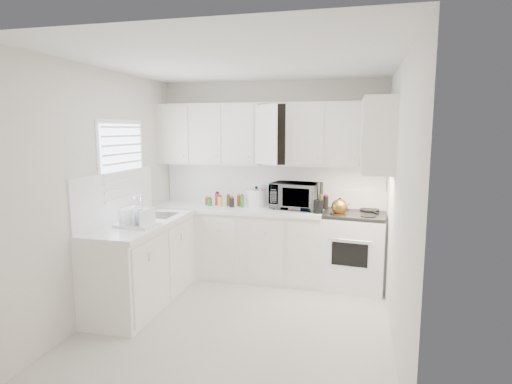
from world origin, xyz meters
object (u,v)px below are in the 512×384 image
(utensil_crock, at_px, (319,197))
(dish_rack, at_px, (137,216))
(stove, at_px, (354,240))
(microwave, at_px, (296,193))
(tea_kettle, at_px, (339,206))
(rice_cooker, at_px, (256,196))

(utensil_crock, relative_size, dish_rack, 0.95)
(stove, height_order, utensil_crock, utensil_crock)
(stove, height_order, microwave, microwave)
(stove, distance_m, tea_kettle, 0.51)
(stove, relative_size, utensil_crock, 3.08)
(microwave, bearing_deg, rice_cooker, -174.14)
(microwave, relative_size, rice_cooker, 2.26)
(tea_kettle, relative_size, rice_cooker, 0.91)
(dish_rack, bearing_deg, microwave, 49.59)
(dish_rack, bearing_deg, stove, 36.76)
(stove, bearing_deg, tea_kettle, -131.16)
(tea_kettle, bearing_deg, microwave, 157.64)
(microwave, bearing_deg, tea_kettle, -13.00)
(rice_cooker, bearing_deg, dish_rack, -136.49)
(tea_kettle, distance_m, microwave, 0.63)
(rice_cooker, distance_m, dish_rack, 1.73)
(microwave, bearing_deg, utensil_crock, -27.36)
(microwave, bearing_deg, stove, 3.89)
(stove, distance_m, utensil_crock, 0.71)
(tea_kettle, height_order, dish_rack, dish_rack)
(stove, xyz_separation_m, dish_rack, (-2.23, -1.32, 0.46))
(utensil_crock, bearing_deg, dish_rack, -147.03)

